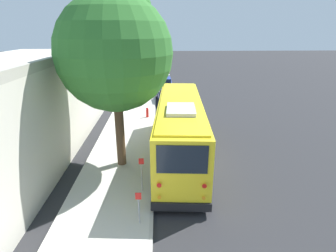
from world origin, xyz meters
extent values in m
plane|color=#28282B|center=(0.00, 0.00, 0.00)|extent=(160.00, 160.00, 0.00)
cube|color=beige|center=(0.00, 3.84, 0.07)|extent=(80.00, 3.61, 0.15)
cube|color=#AAA69D|center=(0.00, 1.96, 0.07)|extent=(80.00, 0.14, 0.15)
cube|color=yellow|center=(0.71, 0.45, 1.76)|extent=(10.55, 3.04, 2.95)
cube|color=black|center=(0.71, 0.45, 0.42)|extent=(10.60, 3.09, 0.28)
cube|color=black|center=(0.71, 0.45, 2.40)|extent=(9.70, 3.07, 1.41)
cube|color=black|center=(5.93, 0.09, 2.40)|extent=(0.17, 2.05, 1.48)
cube|color=black|center=(-4.51, 0.80, 2.51)|extent=(0.16, 1.88, 1.13)
cube|color=black|center=(5.93, 0.09, 3.09)|extent=(0.15, 1.69, 0.22)
cube|color=yellow|center=(0.71, 0.45, 3.27)|extent=(9.90, 2.78, 0.10)
cube|color=silver|center=(-1.15, 0.57, 3.39)|extent=(2.00, 1.46, 0.20)
cube|color=black|center=(5.96, 0.09, 0.46)|extent=(0.26, 2.37, 0.36)
cube|color=black|center=(-4.54, 0.80, 0.46)|extent=(0.26, 2.37, 0.36)
cylinder|color=red|center=(-4.53, 1.65, 1.46)|extent=(0.04, 0.18, 0.18)
cylinder|color=orange|center=(-4.53, 1.65, 0.93)|extent=(0.04, 0.14, 0.14)
cylinder|color=red|center=(-4.65, -0.04, 1.46)|extent=(0.04, 0.18, 0.18)
cylinder|color=orange|center=(-4.65, -0.04, 0.93)|extent=(0.04, 0.14, 0.14)
cube|color=white|center=(6.06, 0.87, 0.63)|extent=(0.06, 0.32, 0.18)
cube|color=white|center=(5.96, -0.70, 0.63)|extent=(0.06, 0.32, 0.18)
cube|color=black|center=(5.68, 1.44, 2.69)|extent=(0.07, 0.10, 0.24)
cylinder|color=black|center=(3.85, 1.25, 0.52)|extent=(1.05, 0.37, 1.04)
cylinder|color=slate|center=(3.85, 1.25, 0.52)|extent=(0.49, 0.35, 0.47)
cylinder|color=black|center=(3.72, -0.78, 0.52)|extent=(1.05, 0.37, 1.04)
cylinder|color=slate|center=(3.72, -0.78, 0.52)|extent=(0.49, 0.35, 0.47)
cylinder|color=black|center=(-2.14, 1.66, 0.52)|extent=(1.05, 0.37, 1.04)
cylinder|color=slate|center=(-2.14, 1.66, 0.52)|extent=(0.49, 0.35, 0.47)
cylinder|color=black|center=(-2.27, -0.37, 0.52)|extent=(1.05, 0.37, 1.04)
cylinder|color=slate|center=(-2.27, -0.37, 0.52)|extent=(0.49, 0.35, 0.47)
cube|color=#19234C|center=(13.05, 0.78, 0.49)|extent=(4.42, 1.98, 0.64)
cube|color=black|center=(12.93, 0.78, 1.05)|extent=(2.14, 1.58, 0.48)
cube|color=#19234C|center=(12.93, 0.78, 1.29)|extent=(2.06, 1.54, 0.05)
cube|color=black|center=(15.22, 0.95, 0.26)|extent=(0.20, 1.60, 0.20)
cube|color=black|center=(10.88, 0.62, 0.26)|extent=(0.20, 1.60, 0.20)
cylinder|color=black|center=(14.35, 1.63, 0.33)|extent=(0.67, 0.25, 0.66)
cylinder|color=slate|center=(14.35, 1.63, 0.33)|extent=(0.31, 0.24, 0.30)
cylinder|color=black|center=(14.46, 0.14, 0.33)|extent=(0.67, 0.25, 0.66)
cylinder|color=slate|center=(14.46, 0.14, 0.33)|extent=(0.31, 0.24, 0.30)
cylinder|color=black|center=(11.63, 1.42, 0.33)|extent=(0.67, 0.25, 0.66)
cylinder|color=slate|center=(11.63, 1.42, 0.33)|extent=(0.31, 0.24, 0.30)
cylinder|color=black|center=(11.75, -0.07, 0.33)|extent=(0.67, 0.25, 0.66)
cylinder|color=slate|center=(11.75, -0.07, 0.33)|extent=(0.31, 0.24, 0.30)
cube|color=navy|center=(19.72, 0.77, 0.47)|extent=(4.45, 1.80, 0.63)
cube|color=black|center=(19.60, 0.77, 1.03)|extent=(2.12, 1.53, 0.48)
cube|color=navy|center=(19.60, 0.77, 1.27)|extent=(2.03, 1.49, 0.05)
cube|color=black|center=(21.96, 0.74, 0.26)|extent=(0.10, 1.68, 0.20)
cube|color=black|center=(17.48, 0.80, 0.26)|extent=(0.10, 1.68, 0.20)
cylinder|color=black|center=(21.13, 1.54, 0.32)|extent=(0.64, 0.21, 0.64)
cylinder|color=slate|center=(21.13, 1.54, 0.32)|extent=(0.29, 0.22, 0.29)
cylinder|color=black|center=(21.11, -0.04, 0.32)|extent=(0.64, 0.21, 0.64)
cylinder|color=slate|center=(21.11, -0.04, 0.32)|extent=(0.29, 0.22, 0.29)
cylinder|color=black|center=(18.33, 1.58, 0.32)|extent=(0.64, 0.21, 0.64)
cylinder|color=slate|center=(18.33, 1.58, 0.32)|extent=(0.29, 0.22, 0.29)
cylinder|color=black|center=(18.31, 0.00, 0.32)|extent=(0.64, 0.21, 0.64)
cylinder|color=slate|center=(18.31, 0.00, 0.32)|extent=(0.29, 0.22, 0.29)
cube|color=silver|center=(26.77, 0.90, 0.46)|extent=(4.24, 2.06, 0.61)
cube|color=black|center=(26.66, 0.89, 1.01)|extent=(2.06, 1.64, 0.48)
cube|color=silver|center=(26.66, 0.89, 1.25)|extent=(1.98, 1.60, 0.05)
cube|color=black|center=(28.84, 1.07, 0.25)|extent=(0.22, 1.67, 0.20)
cube|color=black|center=(24.70, 0.73, 0.25)|extent=(0.22, 1.67, 0.20)
cylinder|color=black|center=(28.00, 1.79, 0.31)|extent=(0.63, 0.25, 0.62)
cylinder|color=slate|center=(28.00, 1.79, 0.31)|extent=(0.30, 0.24, 0.28)
cylinder|color=black|center=(28.13, 0.22, 0.31)|extent=(0.63, 0.25, 0.62)
cylinder|color=slate|center=(28.13, 0.22, 0.31)|extent=(0.30, 0.24, 0.28)
cylinder|color=black|center=(25.41, 1.58, 0.31)|extent=(0.63, 0.25, 0.62)
cylinder|color=slate|center=(25.41, 1.58, 0.31)|extent=(0.30, 0.24, 0.28)
cylinder|color=black|center=(25.54, 0.01, 0.31)|extent=(0.63, 0.25, 0.62)
cylinder|color=slate|center=(25.54, 0.01, 0.31)|extent=(0.30, 0.24, 0.28)
cylinder|color=brown|center=(-0.30, 3.63, 2.07)|extent=(0.46, 0.46, 3.84)
sphere|color=#2D6B28|center=(-0.30, 3.63, 5.90)|extent=(5.45, 5.45, 5.45)
sphere|color=#31732C|center=(0.38, 3.63, 7.67)|extent=(3.54, 3.54, 3.54)
cylinder|color=gray|center=(-5.00, 2.40, 0.67)|extent=(0.06, 0.06, 1.05)
cube|color=red|center=(-5.00, 2.40, 1.34)|extent=(0.02, 0.22, 0.28)
cylinder|color=gray|center=(-2.97, 2.40, 0.83)|extent=(0.06, 0.06, 1.37)
cube|color=red|center=(-2.97, 2.40, 1.66)|extent=(0.02, 0.22, 0.28)
cylinder|color=red|center=(7.61, 2.54, 0.47)|extent=(0.22, 0.22, 0.65)
sphere|color=red|center=(7.61, 2.54, 0.86)|extent=(0.20, 0.20, 0.20)
cube|color=#A9A497|center=(-0.22, 6.70, 5.51)|extent=(23.59, 0.30, 0.40)
camera|label=1|loc=(-12.95, 1.65, 6.95)|focal=28.00mm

